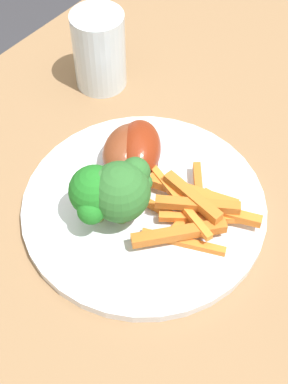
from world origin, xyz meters
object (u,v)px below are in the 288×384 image
(dinner_plate, at_px, (144,206))
(broccoli_floret_front, at_px, (97,192))
(dining_table, at_px, (137,265))
(broccoli_floret_middle, at_px, (124,190))
(chicken_drumstick_far, at_px, (139,151))
(carrot_fries_pile, at_px, (192,210))
(chicken_drumstick_near, at_px, (125,153))
(water_glass, at_px, (99,50))

(dinner_plate, bearing_deg, broccoli_floret_front, 151.69)
(dining_table, distance_m, dinner_plate, 0.13)
(broccoli_floret_middle, height_order, chicken_drumstick_far, broccoli_floret_middle)
(broccoli_floret_middle, height_order, carrot_fries_pile, broccoli_floret_middle)
(carrot_fries_pile, bearing_deg, dinner_plate, 106.07)
(chicken_drumstick_far, bearing_deg, chicken_drumstick_near, 132.14)
(dining_table, bearing_deg, dinner_plate, -44.38)
(broccoli_floret_front, xyz_separation_m, chicken_drumstick_near, (0.08, 0.03, -0.03))
(carrot_fries_pile, distance_m, chicken_drumstick_near, 0.10)
(broccoli_floret_middle, height_order, water_glass, water_glass)
(broccoli_floret_middle, distance_m, chicken_drumstick_far, 0.08)
(broccoli_floret_front, distance_m, water_glass, 0.23)
(broccoli_floret_front, relative_size, chicken_drumstick_near, 0.56)
(chicken_drumstick_far, bearing_deg, broccoli_floret_middle, -152.39)
(dinner_plate, bearing_deg, dining_table, 135.62)
(broccoli_floret_middle, distance_m, carrot_fries_pile, 0.08)
(broccoli_floret_middle, xyz_separation_m, chicken_drumstick_near, (0.06, 0.05, -0.03))
(chicken_drumstick_far, relative_size, water_glass, 1.12)
(dining_table, xyz_separation_m, chicken_drumstick_far, (0.05, 0.03, 0.16))
(dinner_plate, relative_size, chicken_drumstick_far, 2.30)
(dining_table, bearing_deg, carrot_fries_pile, -69.89)
(broccoli_floret_middle, bearing_deg, chicken_drumstick_far, 27.61)
(dining_table, xyz_separation_m, broccoli_floret_front, (-0.04, 0.02, 0.18))
(broccoli_floret_front, height_order, carrot_fries_pile, broccoli_floret_front)
(dining_table, distance_m, chicken_drumstick_near, 0.17)
(chicken_drumstick_near, bearing_deg, carrot_fries_pile, -97.95)
(dinner_plate, relative_size, broccoli_floret_front, 3.64)
(broccoli_floret_middle, bearing_deg, water_glass, 47.51)
(water_glass, bearing_deg, broccoli_floret_front, -139.18)
(dinner_plate, distance_m, water_glass, 0.23)
(broccoli_floret_front, bearing_deg, dining_table, -25.03)
(carrot_fries_pile, bearing_deg, chicken_drumstick_near, 82.05)
(dining_table, relative_size, chicken_drumstick_far, 8.85)
(dinner_plate, height_order, water_glass, water_glass)
(carrot_fries_pile, bearing_deg, chicken_drumstick_far, 74.86)
(broccoli_floret_front, bearing_deg, chicken_drumstick_far, 9.66)
(water_glass, bearing_deg, dining_table, -128.86)
(broccoli_floret_middle, distance_m, water_glass, 0.24)
(chicken_drumstick_near, relative_size, water_glass, 1.26)
(chicken_drumstick_near, distance_m, chicken_drumstick_far, 0.02)
(broccoli_floret_middle, relative_size, carrot_fries_pile, 0.59)
(broccoli_floret_front, bearing_deg, water_glass, 40.82)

